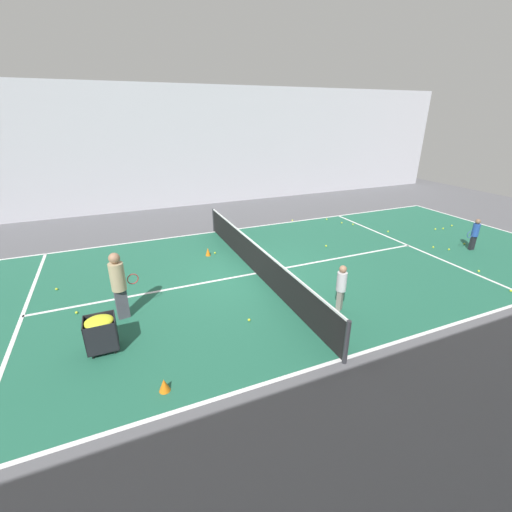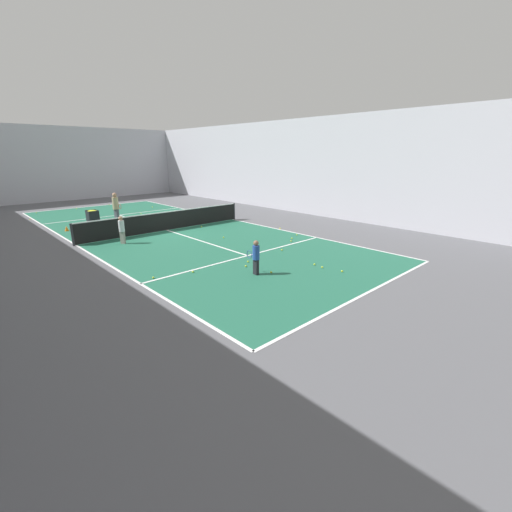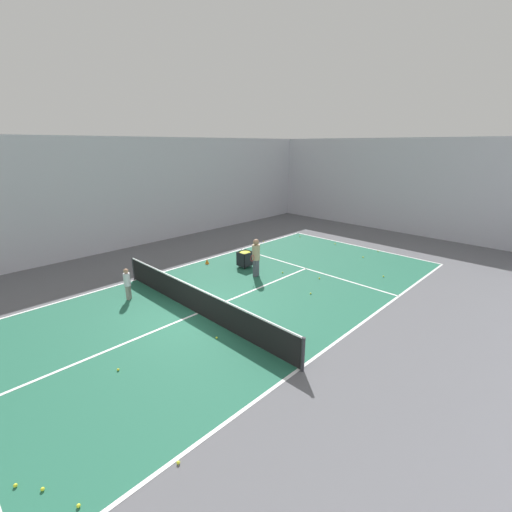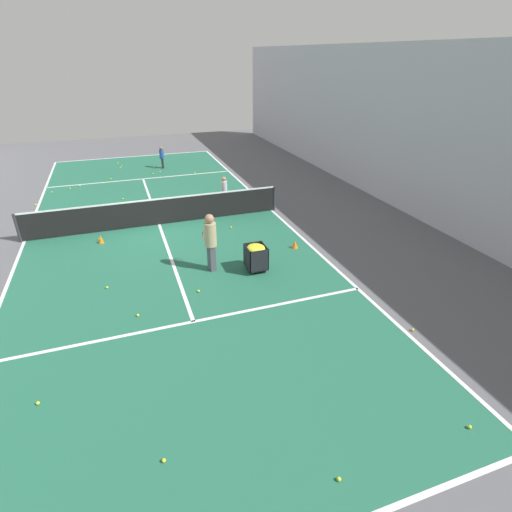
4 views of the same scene
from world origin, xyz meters
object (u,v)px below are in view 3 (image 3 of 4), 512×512
object	(u,v)px
tennis_net	(197,300)
training_cone_1	(207,261)
training_cone_0	(259,319)
coach_at_net	(256,255)
child_midcourt	(127,282)
ball_cart	(245,256)

from	to	relation	value
tennis_net	training_cone_1	xyz separation A→B (m)	(-4.03, 3.58, -0.40)
training_cone_0	training_cone_1	world-z (taller)	training_cone_0
coach_at_net	child_midcourt	distance (m)	5.59
child_midcourt	training_cone_0	xyz separation A→B (m)	(5.00, 2.18, -0.58)
coach_at_net	training_cone_0	world-z (taller)	coach_at_net
tennis_net	child_midcourt	bearing A→B (deg)	-158.39
ball_cart	training_cone_0	bearing A→B (deg)	-39.30
child_midcourt	ball_cart	xyz separation A→B (m)	(0.62, 5.76, -0.15)
tennis_net	child_midcourt	xyz separation A→B (m)	(-2.91, -1.15, 0.20)
child_midcourt	training_cone_1	world-z (taller)	child_midcourt
tennis_net	ball_cart	xyz separation A→B (m)	(-2.29, 4.61, 0.05)
training_cone_1	child_midcourt	bearing A→B (deg)	-76.71
tennis_net	ball_cart	world-z (taller)	tennis_net
tennis_net	coach_at_net	bearing A→B (deg)	104.46
coach_at_net	tennis_net	bearing A→B (deg)	4.94
coach_at_net	ball_cart	size ratio (longest dim) A/B	2.16
ball_cart	training_cone_0	world-z (taller)	ball_cart
tennis_net	training_cone_1	size ratio (longest dim) A/B	36.15
tennis_net	ball_cart	bearing A→B (deg)	116.48
tennis_net	training_cone_1	bearing A→B (deg)	138.35
coach_at_net	child_midcourt	bearing A→B (deg)	-28.85
child_midcourt	training_cone_1	xyz separation A→B (m)	(-1.12, 4.74, -0.60)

